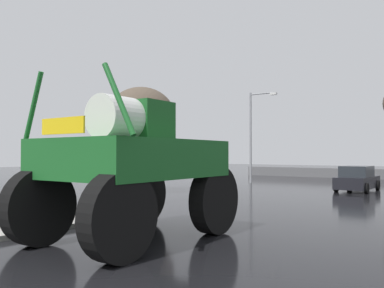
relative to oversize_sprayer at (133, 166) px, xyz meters
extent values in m
plane|color=black|center=(0.76, 12.57, -1.91)|extent=(120.00, 120.00, 0.00)
cube|color=#9E9B93|center=(-3.38, -1.56, -1.83)|extent=(1.76, 11.14, 0.15)
cylinder|color=black|center=(-1.39, 1.84, -0.96)|extent=(0.49, 1.90, 1.90)
cylinder|color=black|center=(1.34, 1.88, -0.96)|extent=(0.49, 1.90, 1.90)
cylinder|color=black|center=(-1.34, -1.86, -0.96)|extent=(0.49, 1.90, 1.90)
cylinder|color=black|center=(1.39, -1.82, -0.96)|extent=(0.49, 1.90, 1.90)
cube|color=#195B23|center=(0.00, 0.01, 0.21)|extent=(3.29, 4.44, 0.97)
cube|color=#154E1E|center=(-0.01, 0.47, 1.22)|extent=(1.21, 1.20, 1.06)
cylinder|color=silver|center=(0.01, -0.63, 1.24)|extent=(1.12, 1.08, 1.10)
cylinder|color=#195B23|center=(-1.43, -1.99, 1.50)|extent=(0.72, 0.13, 1.65)
cylinder|color=#195B23|center=(1.48, -1.95, 1.45)|extent=(0.93, 0.13, 1.57)
cube|color=yellow|center=(0.03, -2.22, 0.94)|extent=(1.42, 0.06, 0.36)
cube|color=black|center=(1.36, 17.97, -1.38)|extent=(1.80, 4.14, 0.70)
cube|color=#23282D|center=(1.35, 17.82, -0.71)|extent=(1.61, 2.14, 0.64)
cylinder|color=black|center=(0.54, 19.34, -1.61)|extent=(0.20, 0.60, 0.60)
cylinder|color=black|center=(2.24, 19.29, -1.61)|extent=(0.20, 0.60, 0.60)
cylinder|color=black|center=(0.47, 16.64, -1.61)|extent=(0.20, 0.60, 0.60)
cylinder|color=black|center=(2.17, 16.59, -1.61)|extent=(0.20, 0.60, 0.60)
cylinder|color=gray|center=(-4.63, 5.28, 0.18)|extent=(0.11, 0.11, 4.16)
cube|color=black|center=(-4.63, 5.49, 1.74)|extent=(0.24, 0.32, 0.84)
sphere|color=red|center=(-4.63, 5.68, 2.01)|extent=(0.17, 0.17, 0.17)
sphere|color=#3C2403|center=(-4.63, 5.68, 1.74)|extent=(0.17, 0.17, 0.17)
sphere|color=black|center=(-4.63, 5.68, 1.47)|extent=(0.17, 0.17, 0.17)
cylinder|color=gray|center=(-7.11, 20.39, 1.61)|extent=(0.18, 0.18, 7.04)
cylinder|color=gray|center=(-6.14, 20.39, 4.98)|extent=(1.94, 0.10, 0.10)
cube|color=silver|center=(-5.16, 20.39, 4.88)|extent=(0.50, 0.24, 0.16)
cylinder|color=#473828|center=(-8.30, 9.24, -0.36)|extent=(0.32, 0.32, 3.10)
ellipsoid|color=brown|center=(-8.30, 9.24, 2.53)|extent=(3.82, 3.82, 3.25)
camera|label=1|loc=(7.39, -7.63, 0.32)|focal=37.49mm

